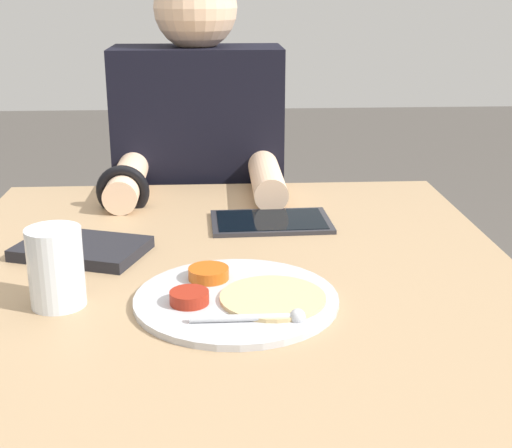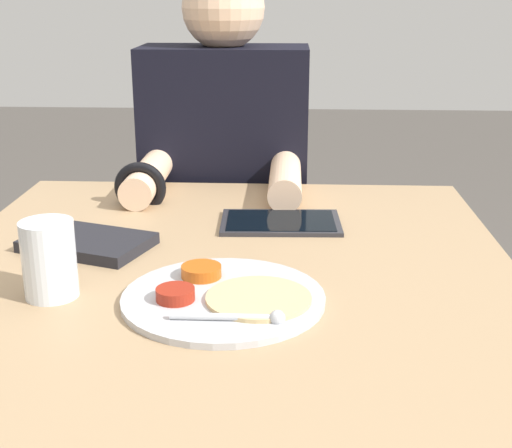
{
  "view_description": "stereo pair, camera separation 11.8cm",
  "coord_description": "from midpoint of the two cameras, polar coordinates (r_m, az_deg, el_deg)",
  "views": [
    {
      "loc": [
        -0.01,
        -1.07,
        1.16
      ],
      "look_at": [
        0.05,
        0.06,
        0.79
      ],
      "focal_mm": 50.0,
      "sensor_mm": 36.0,
      "label": 1
    },
    {
      "loc": [
        0.11,
        -1.07,
        1.16
      ],
      "look_at": [
        0.05,
        0.06,
        0.79
      ],
      "focal_mm": 50.0,
      "sensor_mm": 36.0,
      "label": 2
    }
  ],
  "objects": [
    {
      "name": "person_diner",
      "position": [
        1.83,
        -0.58,
        -0.42
      ],
      "size": [
        0.41,
        0.47,
        1.21
      ],
      "color": "black",
      "rests_on": "ground_plane"
    },
    {
      "name": "tablet_device",
      "position": [
        1.37,
        4.46,
        0.1
      ],
      "size": [
        0.23,
        0.15,
        0.01
      ],
      "color": "#28282D",
      "rests_on": "dining_table"
    },
    {
      "name": "drinking_glass",
      "position": [
        1.06,
        -13.2,
        -2.83
      ],
      "size": [
        0.08,
        0.08,
        0.12
      ],
      "color": "silver",
      "rests_on": "dining_table"
    },
    {
      "name": "thali_tray",
      "position": [
        1.04,
        0.72,
        -5.9
      ],
      "size": [
        0.3,
        0.3,
        0.03
      ],
      "color": "#B7BABF",
      "rests_on": "dining_table"
    },
    {
      "name": "red_notebook",
      "position": [
        1.27,
        -10.72,
        -1.57
      ],
      "size": [
        0.24,
        0.2,
        0.02
      ],
      "color": "silver",
      "rests_on": "dining_table"
    }
  ]
}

